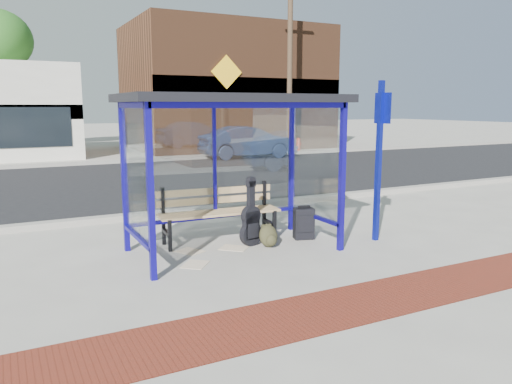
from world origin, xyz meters
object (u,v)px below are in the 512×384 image
guitar_bag (251,222)px  fire_hydrant (298,144)px  parked_car (248,142)px  backpack (269,236)px  bench (218,210)px  suitcase (304,224)px

guitar_bag → fire_hydrant: 17.04m
parked_car → backpack: bearing=159.6°
bench → fire_hydrant: bearing=57.8°
suitcase → backpack: size_ratio=1.57×
backpack → fire_hydrant: (9.43, 14.25, 0.20)m
suitcase → guitar_bag: bearing=-166.1°
fire_hydrant → parked_car: bearing=-156.5°
bench → parked_car: parked_car is taller
guitar_bag → suitcase: 1.00m
parked_car → suitcase: bearing=162.2°
guitar_bag → parked_car: (6.10, 12.50, 0.30)m
bench → backpack: bearing=-46.4°
backpack → fire_hydrant: bearing=57.6°
guitar_bag → suitcase: guitar_bag is taller
guitar_bag → fire_hydrant: (9.65, 14.04, -0.02)m
parked_car → fire_hydrant: size_ratio=6.06×
fire_hydrant → backpack: bearing=-123.5°
backpack → parked_car: (5.88, 12.71, 0.51)m
bench → parked_car: bearing=66.0°
guitar_bag → parked_car: 13.92m
bench → backpack: bench is taller
bench → backpack: (0.58, -0.70, -0.36)m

